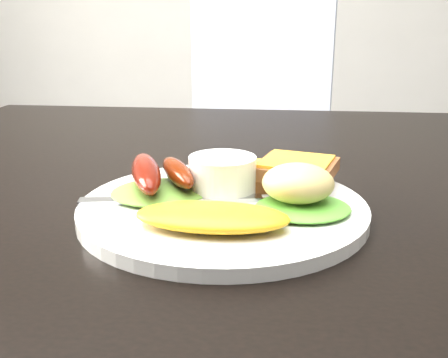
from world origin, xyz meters
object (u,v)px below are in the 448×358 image
dining_chair (256,183)px  plate (223,209)px  dining_table (308,182)px  person (318,71)px

dining_chair → plate: size_ratio=1.67×
dining_table → plate: bearing=-117.1°
person → plate: size_ratio=5.83×
dining_table → dining_chair: bearing=96.9°
dining_table → plate: plate is taller
person → dining_table: bearing=102.6°
plate → person: bearing=81.4°
dining_table → dining_chair: dining_table is taller
dining_table → person: (0.06, 0.82, 0.05)m
dining_table → person: 0.82m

